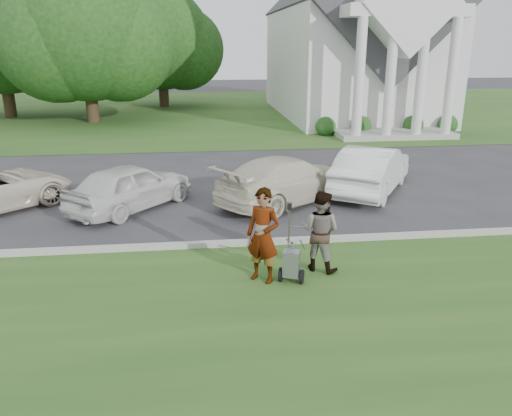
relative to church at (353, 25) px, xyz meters
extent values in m
plane|color=#333335|center=(-9.00, -23.11, -5.94)|extent=(120.00, 120.00, 0.00)
cube|color=#27521C|center=(-9.00, -26.11, -5.93)|extent=(80.00, 7.00, 0.01)
cube|color=#27521C|center=(-9.00, 3.89, -5.93)|extent=(80.00, 30.00, 0.01)
cube|color=#9E9E93|center=(-9.00, -22.56, -5.86)|extent=(80.00, 0.18, 0.15)
cube|color=white|center=(0.00, 0.89, -2.44)|extent=(9.00, 16.00, 7.00)
cube|color=#38383D|center=(0.00, 0.89, 1.06)|extent=(9.19, 17.00, 9.19)
cube|color=#9E9E93|center=(0.00, -8.31, -5.79)|extent=(6.20, 2.60, 0.30)
cylinder|color=white|center=(-2.40, -9.31, -2.94)|extent=(0.50, 0.50, 6.00)
cylinder|color=white|center=(-0.80, -9.31, -2.94)|extent=(0.50, 0.50, 6.00)
cylinder|color=white|center=(0.80, -9.31, -2.94)|extent=(0.50, 0.50, 6.00)
cylinder|color=white|center=(2.40, -9.31, -2.94)|extent=(0.50, 0.50, 6.00)
cube|color=white|center=(0.00, -8.51, 0.36)|extent=(6.20, 2.00, 0.60)
cube|color=white|center=(0.00, -8.51, 0.66)|extent=(5.09, 2.20, 5.09)
sphere|color=#1E4C19|center=(-3.50, -7.41, -5.49)|extent=(1.10, 1.10, 1.10)
sphere|color=#1E4C19|center=(-1.50, -7.41, -5.49)|extent=(1.10, 1.10, 1.10)
sphere|color=#1E4C19|center=(1.50, -7.41, -5.49)|extent=(1.10, 1.10, 1.10)
sphere|color=#1E4C19|center=(3.50, -7.41, -5.49)|extent=(1.10, 1.10, 1.10)
cylinder|color=#332316|center=(-17.00, -1.11, -4.34)|extent=(0.76, 0.76, 3.20)
sphere|color=#183E13|center=(-17.00, -1.11, -0.43)|extent=(8.40, 8.40, 8.40)
sphere|color=#183E13|center=(-15.11, -0.81, -1.27)|extent=(6.89, 6.89, 6.89)
sphere|color=#183E13|center=(-18.68, -1.41, -1.06)|extent=(7.22, 7.22, 7.22)
cylinder|color=#332316|center=(-23.00, 1.89, -4.14)|extent=(0.76, 0.76, 3.60)
sphere|color=#183E13|center=(-20.93, 2.19, -0.73)|extent=(7.54, 7.54, 7.54)
cylinder|color=#332316|center=(-13.00, 6.89, -4.44)|extent=(0.76, 0.76, 3.00)
sphere|color=#183E13|center=(-13.00, 6.89, -0.85)|extent=(7.60, 7.60, 7.60)
sphere|color=#183E13|center=(-11.29, 7.19, -1.61)|extent=(6.23, 6.23, 6.23)
sphere|color=#183E13|center=(-14.52, 6.59, -1.42)|extent=(6.54, 6.54, 6.54)
cylinder|color=black|center=(-8.81, -24.58, -5.79)|extent=(0.17, 0.31, 0.30)
cylinder|color=black|center=(-8.39, -24.74, -5.79)|extent=(0.17, 0.31, 0.30)
cylinder|color=#2D2D33|center=(-8.60, -24.66, -5.79)|extent=(0.48, 0.21, 0.04)
cube|color=gray|center=(-8.60, -24.66, -5.51)|extent=(0.41, 0.37, 0.56)
cone|color=gray|center=(-8.60, -24.66, -5.14)|extent=(0.22, 0.22, 0.16)
cylinder|color=#2D2D33|center=(-8.60, -24.66, -5.06)|extent=(0.04, 0.04, 0.06)
cylinder|color=gray|center=(-8.56, -24.15, -5.26)|extent=(0.29, 0.71, 0.53)
cylinder|color=gray|center=(-8.30, -24.25, -5.26)|extent=(0.29, 0.71, 0.53)
cylinder|color=gray|center=(-8.30, -23.86, -5.01)|extent=(0.31, 0.14, 0.03)
imported|color=#999999|center=(-9.18, -24.51, -4.93)|extent=(0.88, 0.82, 2.01)
imported|color=#999999|center=(-7.88, -24.11, -5.04)|extent=(1.11, 1.06, 1.80)
cylinder|color=gray|center=(-8.41, -23.29, -5.36)|extent=(0.04, 0.04, 1.16)
cube|color=#2D2D33|center=(-8.41, -23.29, -4.71)|extent=(0.10, 0.07, 0.17)
cylinder|color=gray|center=(-8.41, -23.29, -4.62)|extent=(0.09, 0.09, 0.03)
imported|color=silver|center=(-12.51, -19.26, -5.24)|extent=(3.93, 4.22, 1.41)
imported|color=beige|center=(-7.72, -19.11, -5.22)|extent=(5.21, 4.60, 1.45)
imported|color=white|center=(-4.72, -18.33, -5.16)|extent=(3.94, 4.86, 1.56)
camera|label=1|loc=(-10.43, -33.96, -1.17)|focal=35.00mm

